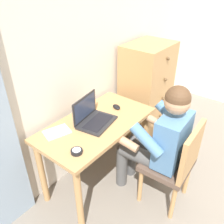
% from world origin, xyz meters
% --- Properties ---
extents(wall_back, '(4.80, 0.05, 2.50)m').
position_xyz_m(wall_back, '(0.00, 2.20, 1.25)').
color(wall_back, beige).
rests_on(wall_back, ground_plane).
extents(desk, '(1.10, 0.59, 0.74)m').
position_xyz_m(desk, '(-0.37, 1.84, 0.61)').
color(desk, tan).
rests_on(desk, ground_plane).
extents(dresser, '(0.59, 0.47, 1.21)m').
position_xyz_m(dresser, '(0.64, 1.92, 0.60)').
color(dresser, tan).
rests_on(dresser, ground_plane).
extents(chair, '(0.44, 0.42, 0.87)m').
position_xyz_m(chair, '(-0.13, 1.15, 0.48)').
color(chair, brown).
rests_on(chair, ground_plane).
extents(person_seated, '(0.54, 0.60, 1.19)m').
position_xyz_m(person_seated, '(-0.14, 1.33, 0.67)').
color(person_seated, '#4C4C4C').
rests_on(person_seated, ground_plane).
extents(laptop, '(0.38, 0.31, 0.24)m').
position_xyz_m(laptop, '(-0.38, 1.86, 0.79)').
color(laptop, '#232326').
rests_on(laptop, desk).
extents(computer_mouse, '(0.09, 0.12, 0.03)m').
position_xyz_m(computer_mouse, '(-0.05, 1.85, 0.75)').
color(computer_mouse, black).
rests_on(computer_mouse, desk).
extents(desk_clock, '(0.09, 0.09, 0.03)m').
position_xyz_m(desk_clock, '(-0.76, 1.68, 0.75)').
color(desk_clock, black).
rests_on(desk_clock, desk).
extents(notebook_pad, '(0.25, 0.21, 0.01)m').
position_xyz_m(notebook_pad, '(-0.68, 2.00, 0.74)').
color(notebook_pad, silver).
rests_on(notebook_pad, desk).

